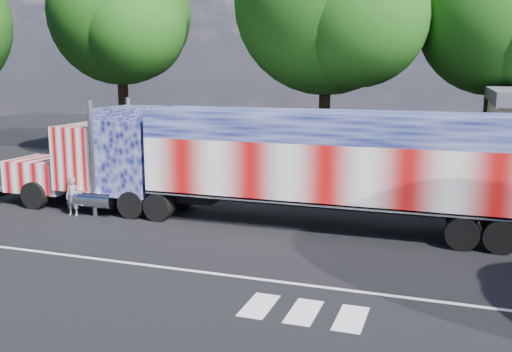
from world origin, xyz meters
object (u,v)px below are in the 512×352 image
(coach_bus, at_px, (254,156))
(tree_ne_a, at_px, (499,19))
(semi_truck, at_px, (264,161))
(woman, at_px, (73,197))
(tree_nw_a, at_px, (121,14))
(tree_n_mid, at_px, (330,2))

(coach_bus, relative_size, tree_ne_a, 0.86)
(semi_truck, relative_size, tree_ne_a, 1.70)
(woman, distance_m, tree_ne_a, 25.03)
(tree_nw_a, bearing_deg, semi_truck, -42.46)
(semi_truck, height_order, coach_bus, semi_truck)
(coach_bus, xyz_separation_m, woman, (-5.44, -7.50, -0.92))
(coach_bus, xyz_separation_m, tree_n_mid, (2.05, 7.83, 8.31))
(woman, bearing_deg, semi_truck, 3.25)
(coach_bus, distance_m, woman, 9.31)
(semi_truck, relative_size, woman, 13.91)
(semi_truck, distance_m, tree_ne_a, 18.52)
(woman, height_order, tree_ne_a, tree_ne_a)
(woman, bearing_deg, tree_ne_a, 35.32)
(tree_n_mid, bearing_deg, woman, -116.02)
(coach_bus, relative_size, tree_nw_a, 0.79)
(coach_bus, relative_size, tree_n_mid, 0.73)
(tree_ne_a, bearing_deg, woman, -135.92)
(woman, xyz_separation_m, tree_ne_a, (17.02, 16.48, 8.09))
(semi_truck, xyz_separation_m, tree_ne_a, (9.11, 14.79, 6.42))
(tree_nw_a, bearing_deg, tree_ne_a, 3.45)
(tree_nw_a, relative_size, tree_n_mid, 0.93)
(tree_ne_a, distance_m, tree_n_mid, 9.67)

